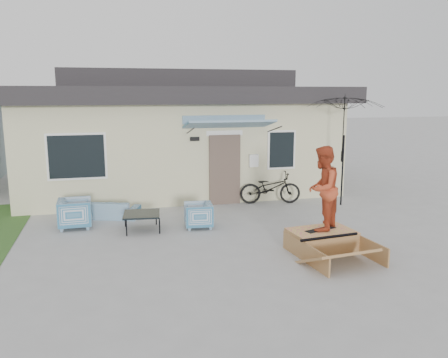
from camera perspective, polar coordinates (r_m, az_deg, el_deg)
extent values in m
plane|color=#A0A0A0|center=(9.47, 0.95, -9.86)|extent=(90.00, 90.00, 0.00)
cube|color=beige|center=(16.80, -6.25, 4.50)|extent=(10.00, 7.00, 3.00)
cube|color=black|center=(16.70, -6.38, 10.48)|extent=(10.80, 7.80, 0.50)
cube|color=black|center=(16.71, -6.42, 12.36)|extent=(7.50, 4.50, 0.60)
cube|color=brown|center=(13.62, 0.09, 1.16)|extent=(0.95, 0.08, 2.10)
cube|color=white|center=(13.15, -17.96, 2.70)|extent=(1.60, 0.06, 1.30)
cube|color=white|center=(14.09, 7.20, 3.66)|extent=(0.90, 0.06, 1.20)
cube|color=#266891|center=(12.96, 0.65, 6.90)|extent=(2.50, 1.09, 0.29)
imported|color=#266891|center=(12.65, -14.17, -3.36)|extent=(1.66, 0.97, 0.62)
imported|color=#266891|center=(11.97, -18.16, -3.92)|extent=(0.76, 0.81, 0.81)
imported|color=#266891|center=(11.42, -3.24, -4.39)|extent=(0.69, 0.73, 0.69)
cube|color=black|center=(11.38, -10.25, -5.29)|extent=(0.96, 0.96, 0.43)
imported|color=black|center=(13.84, 5.82, -0.68)|extent=(1.93, 0.97, 1.18)
cylinder|color=black|center=(13.96, 14.61, 1.04)|extent=(0.05, 0.05, 2.10)
imported|color=black|center=(13.86, 14.75, 3.89)|extent=(2.29, 2.12, 0.90)
cube|color=black|center=(9.99, 12.02, -6.14)|extent=(0.77, 0.42, 0.05)
imported|color=#B34123|center=(9.77, 12.23, -0.99)|extent=(1.10, 1.10, 1.79)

